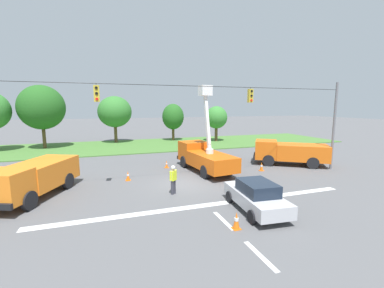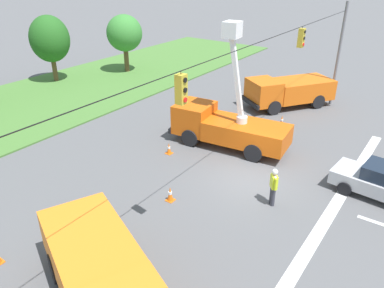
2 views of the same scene
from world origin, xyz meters
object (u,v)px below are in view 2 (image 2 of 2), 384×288
object	(u,v)px
tree_far_east	(124,33)
traffic_cone_mid_right	(179,112)
traffic_cone_mid_left	(169,149)
road_worker	(274,185)
utility_truck_support_far	(288,90)
traffic_cone_lane_edge_a	(282,121)
tree_east	(50,39)
utility_truck_support_near	(101,273)
traffic_cone_lane_edge_b	(170,194)
utility_truck_bucket_lift	(226,124)
sedan_silver	(384,182)

from	to	relation	value
tree_far_east	traffic_cone_mid_right	bearing A→B (deg)	-119.34
traffic_cone_mid_left	road_worker	bearing A→B (deg)	-99.70
utility_truck_support_far	traffic_cone_lane_edge_a	xyz separation A→B (m)	(-3.67, -1.15, -0.84)
traffic_cone_mid_left	tree_far_east	bearing A→B (deg)	51.63
tree_far_east	tree_east	bearing A→B (deg)	153.42
utility_truck_support_near	traffic_cone_lane_edge_b	world-z (taller)	utility_truck_support_near
tree_east	traffic_cone_mid_left	bearing A→B (deg)	-106.62
tree_far_east	utility_truck_bucket_lift	distance (m)	17.68
tree_east	traffic_cone_mid_right	world-z (taller)	tree_east
tree_east	utility_truck_support_near	size ratio (longest dim) A/B	0.85
utility_truck_bucket_lift	traffic_cone_mid_right	xyz separation A→B (m)	(2.05, 4.88, -1.01)
tree_far_east	traffic_cone_mid_left	world-z (taller)	tree_far_east
tree_far_east	utility_truck_support_far	xyz separation A→B (m)	(0.08, -15.97, -2.39)
utility_truck_support_far	sedan_silver	xyz separation A→B (m)	(-8.64, -8.07, -0.41)
utility_truck_support_near	traffic_cone_lane_edge_a	distance (m)	16.23
tree_far_east	utility_truck_bucket_lift	size ratio (longest dim) A/B	0.76
sedan_silver	utility_truck_support_far	bearing A→B (deg)	43.03
tree_east	sedan_silver	xyz separation A→B (m)	(-2.73, -26.96, -2.87)
utility_truck_support_near	traffic_cone_mid_left	world-z (taller)	utility_truck_support_near
sedan_silver	traffic_cone_lane_edge_b	size ratio (longest dim) A/B	6.34
road_worker	traffic_cone_mid_left	bearing A→B (deg)	80.30
traffic_cone_mid_left	traffic_cone_lane_edge_b	world-z (taller)	traffic_cone_lane_edge_b
traffic_cone_lane_edge_b	traffic_cone_mid_left	bearing A→B (deg)	39.12
tree_east	tree_far_east	xyz separation A→B (m)	(5.83, -2.92, -0.07)
tree_east	road_worker	size ratio (longest dim) A/B	3.17
utility_truck_support_far	traffic_cone_lane_edge_a	world-z (taller)	utility_truck_support_far
utility_truck_support_near	road_worker	bearing A→B (deg)	-14.81
traffic_cone_mid_right	traffic_cone_lane_edge_b	world-z (taller)	traffic_cone_lane_edge_b
tree_east	traffic_cone_lane_edge_b	bearing A→B (deg)	-113.52
tree_east	utility_truck_support_far	distance (m)	19.95
traffic_cone_mid_right	traffic_cone_lane_edge_a	bearing A→B (deg)	-69.30
utility_truck_support_near	traffic_cone_mid_left	xyz separation A→B (m)	(9.00, 4.56, -0.90)
utility_truck_support_far	sedan_silver	world-z (taller)	utility_truck_support_far
utility_truck_bucket_lift	utility_truck_support_far	xyz separation A→B (m)	(8.14, -0.40, -0.12)
utility_truck_support_far	traffic_cone_mid_right	distance (m)	8.11
tree_far_east	sedan_silver	xyz separation A→B (m)	(-8.56, -24.04, -2.80)
utility_truck_support_near	utility_truck_support_far	bearing A→B (deg)	6.24
sedan_silver	tree_far_east	bearing A→B (deg)	70.40
traffic_cone_mid_left	utility_truck_support_near	bearing A→B (deg)	-153.13
utility_truck_support_near	traffic_cone_lane_edge_b	xyz separation A→B (m)	(5.51, 1.72, -0.87)
sedan_silver	traffic_cone_mid_left	xyz separation A→B (m)	(-2.19, 10.46, -0.48)
traffic_cone_mid_left	traffic_cone_lane_edge_b	distance (m)	4.50
utility_truck_bucket_lift	traffic_cone_mid_left	world-z (taller)	utility_truck_bucket_lift
sedan_silver	traffic_cone_mid_left	size ratio (longest dim) A/B	6.93
road_worker	traffic_cone_lane_edge_a	world-z (taller)	road_worker
utility_truck_support_far	utility_truck_bucket_lift	bearing A→B (deg)	177.19
utility_truck_bucket_lift	utility_truck_support_near	distance (m)	11.97
tree_east	utility_truck_support_near	distance (m)	25.37
traffic_cone_mid_right	traffic_cone_lane_edge_b	size ratio (longest dim) A/B	0.91
tree_far_east	traffic_cone_lane_edge_b	world-z (taller)	tree_far_east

